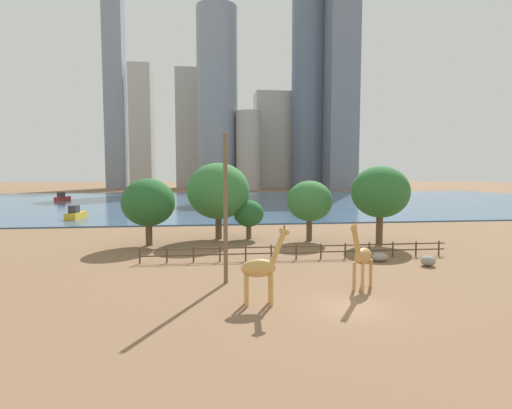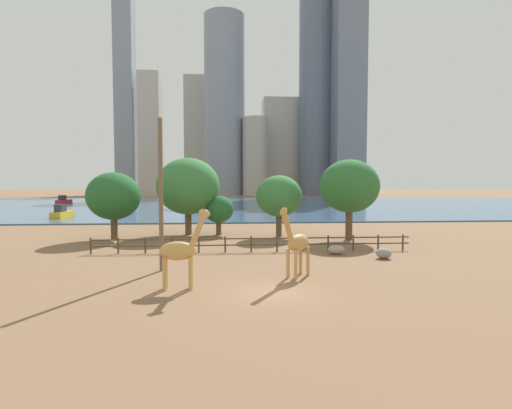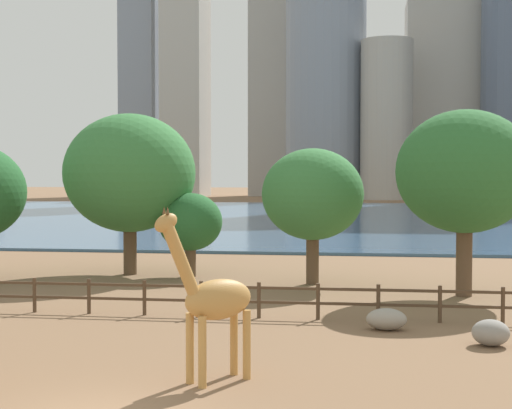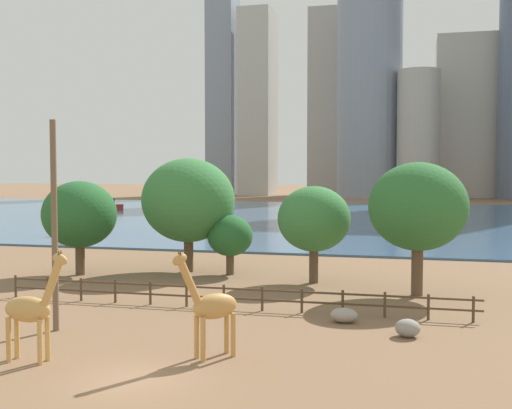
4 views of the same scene
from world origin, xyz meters
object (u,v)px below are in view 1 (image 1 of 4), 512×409
object	(u,v)px
giraffe_companion	(362,256)
tree_left_small	(249,214)
tree_right_tall	(310,201)
tree_right_small	(148,203)
boulder_by_pole	(428,261)
boat_sailboat	(62,198)
utility_pole	(225,209)
giraffe_tall	(261,268)
tree_left_large	(218,191)
boat_ferry	(75,214)
tree_center_broad	(380,192)
boulder_near_fence	(380,257)

from	to	relation	value
giraffe_companion	tree_left_small	xyz separation A→B (m)	(-5.04, 19.66, 0.67)
tree_right_tall	tree_right_small	bearing A→B (deg)	-177.07
boulder_by_pole	tree_right_tall	world-z (taller)	tree_right_tall
boat_sailboat	utility_pole	bearing A→B (deg)	-144.24
giraffe_companion	boat_sailboat	world-z (taller)	giraffe_companion
giraffe_tall	tree_right_small	size ratio (longest dim) A/B	0.67
giraffe_companion	tree_right_small	distance (m)	22.96
tree_right_tall	tree_left_small	bearing A→B (deg)	163.41
giraffe_companion	tree_left_large	size ratio (longest dim) A/B	0.53
boat_sailboat	tree_right_tall	bearing A→B (deg)	-132.99
boat_ferry	tree_center_broad	bearing A→B (deg)	-119.56
boat_ferry	tree_left_small	bearing A→B (deg)	-125.53
tree_left_small	tree_center_broad	bearing A→B (deg)	-19.68
tree_right_small	boat_sailboat	distance (m)	70.67
giraffe_tall	boat_ferry	world-z (taller)	giraffe_tall
giraffe_companion	tree_right_tall	xyz separation A→B (m)	(1.28, 17.78, 2.14)
boulder_by_pole	tree_center_broad	world-z (taller)	tree_center_broad
tree_center_broad	boat_ferry	world-z (taller)	tree_center_broad
tree_left_small	boat_sailboat	bearing A→B (deg)	123.43
tree_left_small	boat_sailboat	xyz separation A→B (m)	(-40.36, 61.15, -1.83)
tree_left_small	tree_left_large	bearing A→B (deg)	172.53
tree_center_broad	tree_right_small	size ratio (longest dim) A/B	1.19
utility_pole	tree_center_broad	distance (m)	20.62
boulder_near_fence	boulder_by_pole	xyz separation A→B (m)	(3.06, -1.99, 0.04)
boulder_near_fence	boat_ferry	xyz separation A→B (m)	(-33.98, 32.67, 0.54)
tree_right_tall	tree_left_small	distance (m)	6.75
boulder_near_fence	tree_right_tall	size ratio (longest dim) A/B	0.21
boulder_by_pole	boat_sailboat	size ratio (longest dim) A/B	0.22
tree_right_tall	giraffe_companion	bearing A→B (deg)	-94.11
tree_left_large	tree_left_small	distance (m)	4.15
giraffe_tall	boulder_by_pole	size ratio (longest dim) A/B	3.94
boulder_near_fence	tree_left_small	xyz separation A→B (m)	(-9.49, 12.44, 2.39)
giraffe_companion	boulder_near_fence	size ratio (longest dim) A/B	3.29
giraffe_tall	tree_left_small	size ratio (longest dim) A/B	1.05
tree_right_small	giraffe_tall	bearing A→B (deg)	-65.48
giraffe_tall	tree_right_tall	size ratio (longest dim) A/B	0.69
boulder_by_pole	tree_left_small	world-z (taller)	tree_left_small
boulder_by_pole	tree_left_large	distance (m)	22.26
tree_left_large	tree_right_small	bearing A→B (deg)	-155.75
tree_right_small	boat_ferry	distance (m)	27.19
boat_ferry	boat_sailboat	xyz separation A→B (m)	(-15.87, 40.92, 0.02)
tree_left_large	boat_ferry	size ratio (longest dim) A/B	1.72
utility_pole	boat_ferry	world-z (taller)	utility_pole
boat_ferry	tree_left_large	bearing A→B (deg)	-129.02
giraffe_tall	boat_ferry	bearing A→B (deg)	117.49
boulder_by_pole	boat_ferry	distance (m)	50.73
tree_left_small	boat_sailboat	distance (m)	73.29
giraffe_companion	boulder_near_fence	distance (m)	8.66
giraffe_tall	tree_left_small	bearing A→B (deg)	84.75
utility_pole	tree_center_broad	xyz separation A→B (m)	(16.29, 12.65, 0.39)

